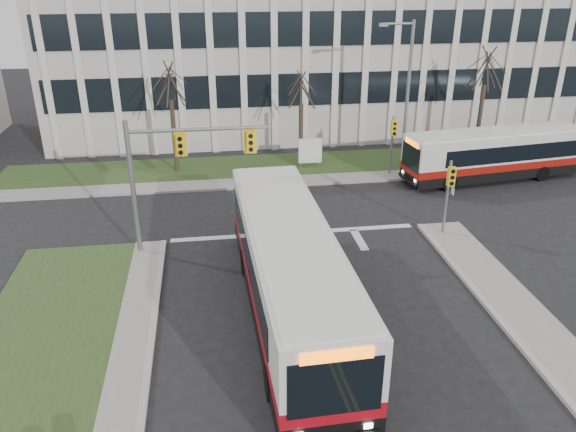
% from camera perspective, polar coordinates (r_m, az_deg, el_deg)
% --- Properties ---
extents(ground, '(120.00, 120.00, 0.00)m').
position_cam_1_polar(ground, '(20.78, 4.14, -11.61)').
color(ground, black).
rests_on(ground, ground).
extents(sidewalk_cross, '(44.00, 1.60, 0.14)m').
position_cam_1_polar(sidewalk_cross, '(34.98, 6.96, 3.89)').
color(sidewalk_cross, '#9E9B93').
rests_on(sidewalk_cross, ground).
extents(building_lawn, '(44.00, 5.00, 0.12)m').
position_cam_1_polar(building_lawn, '(37.53, 5.88, 5.35)').
color(building_lawn, '#2B461E').
rests_on(building_lawn, ground).
extents(office_building, '(40.00, 16.00, 12.00)m').
position_cam_1_polar(office_building, '(47.64, 2.64, 16.84)').
color(office_building, beige).
rests_on(office_building, ground).
extents(mast_arm_signal, '(6.11, 0.38, 6.20)m').
position_cam_1_polar(mast_arm_signal, '(24.91, -11.91, 5.26)').
color(mast_arm_signal, slate).
rests_on(mast_arm_signal, ground).
extents(signal_pole_near, '(0.34, 0.39, 3.80)m').
position_cam_1_polar(signal_pole_near, '(27.54, 16.04, 2.78)').
color(signal_pole_near, slate).
rests_on(signal_pole_near, ground).
extents(signal_pole_far, '(0.34, 0.39, 3.80)m').
position_cam_1_polar(signal_pole_far, '(35.03, 10.59, 7.87)').
color(signal_pole_far, slate).
rests_on(signal_pole_far, ground).
extents(streetlight, '(2.15, 0.25, 9.20)m').
position_cam_1_polar(streetlight, '(35.39, 11.83, 12.44)').
color(streetlight, slate).
rests_on(streetlight, ground).
extents(directory_sign, '(1.50, 0.12, 2.00)m').
position_cam_1_polar(directory_sign, '(36.20, 2.27, 6.60)').
color(directory_sign, slate).
rests_on(directory_sign, ground).
extents(tree_left, '(1.80, 1.80, 7.70)m').
position_cam_1_polar(tree_left, '(35.10, -11.91, 12.88)').
color(tree_left, '#42352B').
rests_on(tree_left, ground).
extents(tree_mid, '(1.80, 1.80, 6.82)m').
position_cam_1_polar(tree_mid, '(35.84, 1.36, 12.57)').
color(tree_mid, '#42352B').
rests_on(tree_mid, ground).
extents(tree_right, '(1.80, 1.80, 8.25)m').
position_cam_1_polar(tree_right, '(39.26, 19.51, 13.80)').
color(tree_right, '#42352B').
rests_on(tree_right, ground).
extents(bus_main, '(3.28, 13.50, 3.58)m').
position_cam_1_polar(bus_main, '(20.63, 0.16, -5.89)').
color(bus_main, silver).
rests_on(bus_main, ground).
extents(bus_cross, '(11.40, 3.81, 2.98)m').
position_cam_1_polar(bus_cross, '(36.46, 20.19, 5.76)').
color(bus_cross, silver).
rests_on(bus_cross, ground).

